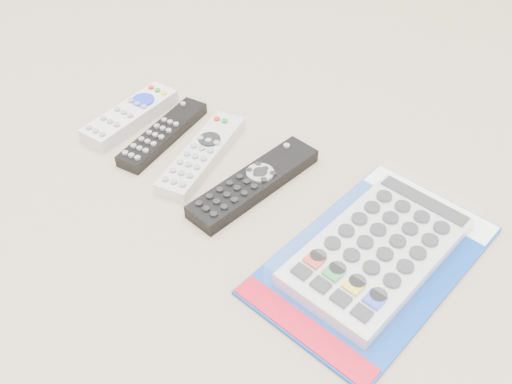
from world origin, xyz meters
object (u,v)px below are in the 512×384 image
Objects in this scene: jumbo_remote_packaged at (377,249)px; remote_slim_black at (163,134)px; remote_silver_dvd at (202,154)px; remote_large_black at (254,183)px; remote_small_grey at (130,115)px.

remote_slim_black is at bearing -177.24° from jumbo_remote_packaged.
remote_silver_dvd is 0.09m from remote_large_black.
remote_small_grey is 0.07m from remote_slim_black.
jumbo_remote_packaged is (0.28, -0.03, 0.01)m from remote_silver_dvd.
remote_small_grey is 0.15m from remote_silver_dvd.
jumbo_remote_packaged reaches higher than remote_slim_black.
remote_large_black reaches higher than remote_slim_black.
remote_small_grey is at bearing 171.37° from remote_slim_black.
remote_slim_black is (0.07, -0.01, -0.00)m from remote_small_grey.
remote_small_grey reaches higher than remote_silver_dvd.
remote_slim_black is 0.17m from remote_large_black.
remote_silver_dvd is at bearing -177.66° from jumbo_remote_packaged.
jumbo_remote_packaged is at bearing -4.25° from remote_small_grey.
remote_silver_dvd and remote_large_black have the same top height.
remote_slim_black is 0.36m from jumbo_remote_packaged.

